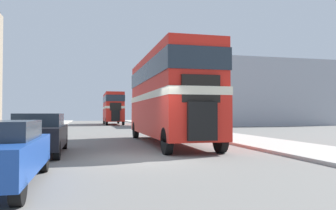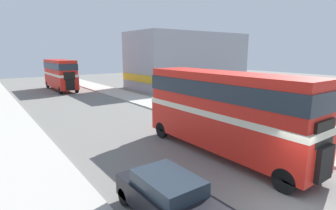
{
  "view_description": "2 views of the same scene",
  "coord_description": "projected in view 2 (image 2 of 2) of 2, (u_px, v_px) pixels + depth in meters",
  "views": [
    {
      "loc": [
        -1.85,
        -11.01,
        1.54
      ],
      "look_at": [
        2.08,
        5.2,
        1.97
      ],
      "focal_mm": 35.0,
      "sensor_mm": 36.0,
      "label": 1
    },
    {
      "loc": [
        -8.28,
        -3.99,
        5.45
      ],
      "look_at": [
        2.08,
        10.17,
        1.89
      ],
      "focal_mm": 28.0,
      "sensor_mm": 36.0,
      "label": 2
    }
  ],
  "objects": [
    {
      "name": "shop_building_block",
      "position": [
        188.0,
        60.0,
        42.22
      ],
      "size": [
        18.96,
        8.82,
        8.38
      ],
      "color": "#999EA8",
      "rests_on": "ground_plane"
    },
    {
      "name": "pedestrian_walking",
      "position": [
        208.0,
        107.0,
        21.64
      ],
      "size": [
        0.32,
        0.32,
        1.6
      ],
      "color": "#282833",
      "rests_on": "sidewalk_right"
    },
    {
      "name": "bus_distant",
      "position": [
        60.0,
        72.0,
        37.44
      ],
      "size": [
        2.42,
        9.31,
        4.36
      ],
      "color": "red",
      "rests_on": "ground_plane"
    },
    {
      "name": "double_decker_bus",
      "position": [
        224.0,
        107.0,
        13.81
      ],
      "size": [
        2.45,
        10.38,
        4.43
      ],
      "color": "red",
      "rests_on": "ground_plane"
    },
    {
      "name": "car_parked_mid",
      "position": [
        170.0,
        199.0,
        8.48
      ],
      "size": [
        1.8,
        4.41,
        1.54
      ],
      "color": "black",
      "rests_on": "ground_plane"
    }
  ]
}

